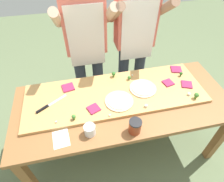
{
  "coord_description": "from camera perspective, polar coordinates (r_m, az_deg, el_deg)",
  "views": [
    {
      "loc": [
        -0.34,
        -1.06,
        1.97
      ],
      "look_at": [
        -0.09,
        0.06,
        0.83
      ],
      "focal_mm": 30.21,
      "sensor_mm": 36.0,
      "label": 1
    }
  ],
  "objects": [
    {
      "name": "cheese_crumble_c",
      "position": [
        1.53,
        -16.5,
        -8.97
      ],
      "size": [
        0.01,
        0.01,
        0.01
      ],
      "primitive_type": "cube",
      "rotation": [
        0.0,
        0.0,
        0.1
      ],
      "color": "silver",
      "rests_on": "cutting_board"
    },
    {
      "name": "cheese_crumble_e",
      "position": [
        1.87,
        6.16,
        4.77
      ],
      "size": [
        0.02,
        0.02,
        0.01
      ],
      "primitive_type": "cube",
      "rotation": [
        0.0,
        0.0,
        0.78
      ],
      "color": "silver",
      "rests_on": "cutting_board"
    },
    {
      "name": "broccoli_floret_back_right",
      "position": [
        1.96,
        20.16,
        4.93
      ],
      "size": [
        0.03,
        0.03,
        0.05
      ],
      "color": "#366618",
      "rests_on": "cutting_board"
    },
    {
      "name": "cheese_crumble_b",
      "position": [
        1.79,
        22.27,
        -0.89
      ],
      "size": [
        0.03,
        0.03,
        0.02
      ],
      "primitive_type": "cube",
      "rotation": [
        0.0,
        0.0,
        1.05
      ],
      "color": "white",
      "rests_on": "cutting_board"
    },
    {
      "name": "cutting_board",
      "position": [
        1.7,
        1.07,
        -0.82
      ],
      "size": [
        1.6,
        0.54,
        0.03
      ],
      "primitive_type": "cube",
      "color": "tan",
      "rests_on": "prep_table"
    },
    {
      "name": "cook_left",
      "position": [
        1.96,
        -7.91,
        14.59
      ],
      "size": [
        0.54,
        0.39,
        1.67
      ],
      "color": "#333847",
      "rests_on": "ground"
    },
    {
      "name": "cook_right",
      "position": [
        2.05,
        6.86,
        16.16
      ],
      "size": [
        0.54,
        0.39,
        1.67
      ],
      "color": "#333847",
      "rests_on": "ground"
    },
    {
      "name": "broccoli_floret_center_right",
      "position": [
        1.77,
        24.21,
        -1.19
      ],
      "size": [
        0.04,
        0.04,
        0.06
      ],
      "color": "#487A23",
      "rests_on": "cutting_board"
    },
    {
      "name": "recipe_note",
      "position": [
        1.48,
        -15.19,
        -13.76
      ],
      "size": [
        0.13,
        0.16,
        0.0
      ],
      "primitive_type": "cube",
      "rotation": [
        0.0,
        0.0,
        0.1
      ],
      "color": "white",
      "rests_on": "prep_table"
    },
    {
      "name": "broccoli_floret_back_left",
      "position": [
        1.5,
        -11.5,
        -7.63
      ],
      "size": [
        0.03,
        0.03,
        0.05
      ],
      "color": "#487A23",
      "rests_on": "cutting_board"
    },
    {
      "name": "chefs_knife",
      "position": [
        1.66,
        -18.94,
        -4.33
      ],
      "size": [
        0.25,
        0.17,
        0.02
      ],
      "color": "#B7BABF",
      "rests_on": "cutting_board"
    },
    {
      "name": "pizza_whole_white_garlic",
      "position": [
        1.61,
        2.17,
        -2.97
      ],
      "size": [
        0.24,
        0.24,
        0.02
      ],
      "color": "beige",
      "rests_on": "cutting_board"
    },
    {
      "name": "pizza_slice_far_left",
      "position": [
        1.56,
        -5.56,
        -5.35
      ],
      "size": [
        0.12,
        0.12,
        0.01
      ],
      "primitive_type": "cube",
      "rotation": [
        0.0,
        0.0,
        0.38
      ],
      "color": "#9E234C",
      "rests_on": "cutting_board"
    },
    {
      "name": "pizza_whole_cheese_artichoke",
      "position": [
        1.74,
        9.33,
        0.86
      ],
      "size": [
        0.25,
        0.25,
        0.02
      ],
      "color": "beige",
      "rests_on": "cutting_board"
    },
    {
      "name": "pizza_slice_center",
      "position": [
        1.77,
        -13.14,
        1.06
      ],
      "size": [
        0.12,
        0.12,
        0.01
      ],
      "primitive_type": "cube",
      "rotation": [
        0.0,
        0.0,
        0.18
      ],
      "color": "#9E234C",
      "rests_on": "cutting_board"
    },
    {
      "name": "pizza_slice_far_right",
      "position": [
        2.04,
        18.86,
        6.22
      ],
      "size": [
        0.13,
        0.13,
        0.01
      ],
      "primitive_type": "cube",
      "rotation": [
        0.0,
        0.0,
        -0.3
      ],
      "color": "#9E234C",
      "rests_on": "cutting_board"
    },
    {
      "name": "pizza_slice_near_right",
      "position": [
        1.85,
        16.63,
        2.42
      ],
      "size": [
        0.11,
        0.11,
        0.01
      ],
      "primitive_type": "cube",
      "rotation": [
        0.0,
        0.0,
        0.23
      ],
      "color": "#9E234C",
      "rests_on": "cutting_board"
    },
    {
      "name": "cheese_crumble_d",
      "position": [
        1.59,
        10.24,
        -4.47
      ],
      "size": [
        0.03,
        0.03,
        0.02
      ],
      "primitive_type": "cube",
      "rotation": [
        0.0,
        0.0,
        1.11
      ],
      "color": "silver",
      "rests_on": "cutting_board"
    },
    {
      "name": "prep_table",
      "position": [
        1.73,
        3.45,
        -5.11
      ],
      "size": [
        1.9,
        0.78,
        0.74
      ],
      "color": "brown",
      "rests_on": "ground"
    },
    {
      "name": "broccoli_floret_front_mid",
      "position": [
        1.83,
        0.51,
        5.19
      ],
      "size": [
        0.04,
        0.04,
        0.05
      ],
      "color": "#3F7220",
      "rests_on": "cutting_board"
    },
    {
      "name": "pizza_slice_near_left",
      "position": [
        1.89,
        21.69,
        1.87
      ],
      "size": [
        0.12,
        0.12,
        0.01
      ],
      "primitive_type": "cube",
      "rotation": [
        0.0,
        0.0,
        -0.39
      ],
      "color": "#9E234C",
      "rests_on": "cutting_board"
    },
    {
      "name": "sauce_jar",
      "position": [
        1.43,
        7.11,
        -10.56
      ],
      "size": [
        0.1,
        0.1,
        0.12
      ],
      "color": "#99381E",
      "rests_on": "prep_table"
    },
    {
      "name": "broccoli_floret_center_left",
      "position": [
        1.81,
        5.22,
        4.05
      ],
      "size": [
        0.03,
        0.03,
        0.04
      ],
      "color": "#487A23",
      "rests_on": "cutting_board"
    },
    {
      "name": "cheese_crumble_a",
      "position": [
        1.51,
        -0.7,
        -7.34
      ],
      "size": [
        0.01,
        0.01,
        0.01
      ],
      "primitive_type": "cube",
      "rotation": [
        0.0,
        0.0,
        0.11
      ],
      "color": "white",
      "rests_on": "cutting_board"
    },
    {
      "name": "flour_cup",
      "position": [
        1.43,
        -6.72,
        -11.76
      ],
      "size": [
        0.09,
        0.09,
        0.09
      ],
      "color": "white",
      "rests_on": "prep_table"
    },
    {
      "name": "ground_plane",
      "position": [
        2.26,
        2.72,
        -15.83
      ],
      "size": [
        8.0,
        8.0,
        0.0
      ],
      "primitive_type": "plane",
      "color": "#60704C"
    }
  ]
}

